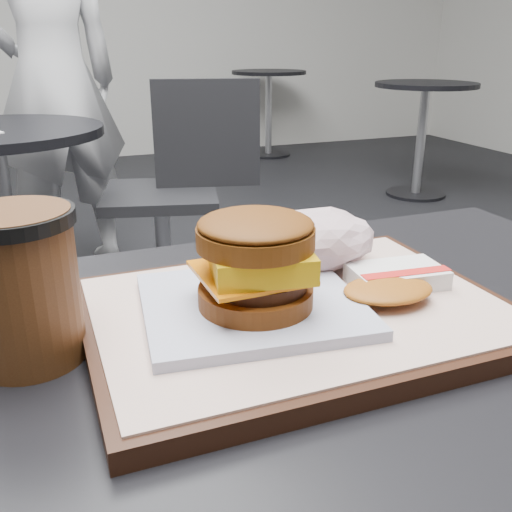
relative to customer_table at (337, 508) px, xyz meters
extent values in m
cube|color=black|center=(0.00, 0.00, 0.17)|extent=(0.80, 0.60, 0.04)
cube|color=black|center=(-0.03, 0.05, 0.19)|extent=(0.38, 0.28, 0.02)
cube|color=beige|center=(-0.03, 0.05, 0.20)|extent=(0.36, 0.26, 0.00)
cube|color=silver|center=(-0.07, 0.05, 0.21)|extent=(0.21, 0.19, 0.01)
cylinder|color=#67320E|center=(-0.07, 0.04, 0.22)|extent=(0.11, 0.11, 0.02)
cylinder|color=black|center=(-0.07, 0.04, 0.24)|extent=(0.10, 0.10, 0.01)
cube|color=orange|center=(-0.07, 0.04, 0.25)|extent=(0.09, 0.09, 0.00)
cube|color=gold|center=(-0.07, 0.04, 0.26)|extent=(0.10, 0.10, 0.02)
cylinder|color=brown|center=(-0.07, 0.04, 0.28)|extent=(0.11, 0.11, 0.02)
ellipsoid|color=brown|center=(-0.07, 0.04, 0.29)|extent=(0.11, 0.11, 0.02)
cube|color=white|center=(0.08, 0.05, 0.21)|extent=(0.10, 0.06, 0.02)
cube|color=red|center=(0.08, 0.04, 0.22)|extent=(0.09, 0.02, 0.00)
ellipsoid|color=#B4671C|center=(0.05, 0.02, 0.22)|extent=(0.09, 0.07, 0.01)
cylinder|color=#432310|center=(-0.26, 0.07, 0.25)|extent=(0.09, 0.09, 0.13)
cylinder|color=black|center=(-0.26, 0.07, 0.31)|extent=(0.09, 0.09, 0.01)
cylinder|color=black|center=(-0.35, 1.65, -0.57)|extent=(0.44, 0.44, 0.02)
cylinder|color=#A5A5AA|center=(-0.35, 1.65, -0.21)|extent=(0.07, 0.07, 0.70)
cylinder|color=#A0A0A5|center=(0.19, 1.71, -0.36)|extent=(0.06, 0.06, 0.44)
cube|color=black|center=(0.19, 1.71, -0.12)|extent=(0.51, 0.51, 0.04)
cube|color=black|center=(0.38, 1.71, 0.10)|extent=(0.39, 0.13, 0.40)
imported|color=silver|center=(-0.12, 2.27, 0.27)|extent=(0.72, 0.58, 1.70)
cylinder|color=black|center=(2.20, 2.80, -0.57)|extent=(0.40, 0.40, 0.02)
cylinder|color=#A5A5AA|center=(2.20, 2.80, -0.21)|extent=(0.06, 0.06, 0.70)
cylinder|color=black|center=(2.20, 2.80, 0.15)|extent=(0.66, 0.66, 0.03)
cylinder|color=black|center=(1.80, 4.50, -0.57)|extent=(0.40, 0.40, 0.02)
cylinder|color=#A5A5AA|center=(1.80, 4.50, -0.21)|extent=(0.06, 0.06, 0.70)
cylinder|color=black|center=(1.80, 4.50, 0.15)|extent=(0.66, 0.66, 0.03)
camera|label=1|loc=(-0.23, -0.38, 0.43)|focal=40.00mm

